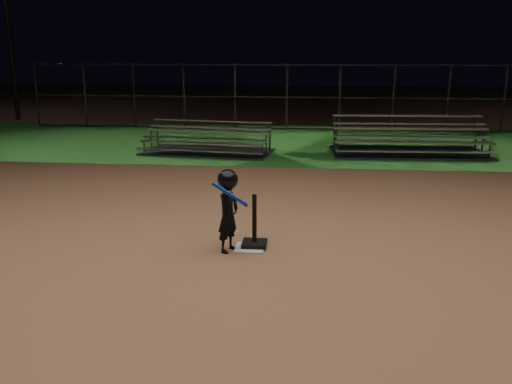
% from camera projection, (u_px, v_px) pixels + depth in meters
% --- Properties ---
extents(ground, '(80.00, 80.00, 0.00)m').
position_uv_depth(ground, '(250.00, 249.00, 8.39)').
color(ground, '#926042').
rests_on(ground, ground).
extents(grass_strip, '(60.00, 8.00, 0.01)m').
position_uv_depth(grass_strip, '(282.00, 142.00, 18.01)').
color(grass_strip, '#205E1E').
rests_on(grass_strip, ground).
extents(home_plate, '(0.45, 0.45, 0.02)m').
position_uv_depth(home_plate, '(250.00, 248.00, 8.39)').
color(home_plate, beige).
rests_on(home_plate, ground).
extents(batting_tee, '(0.38, 0.38, 0.83)m').
position_uv_depth(batting_tee, '(254.00, 236.00, 8.43)').
color(batting_tee, black).
rests_on(batting_tee, home_plate).
extents(child_batter, '(0.53, 0.50, 1.28)m').
position_uv_depth(child_batter, '(228.00, 208.00, 8.13)').
color(child_batter, black).
rests_on(child_batter, ground).
extents(bleacher_left, '(3.97, 2.30, 0.92)m').
position_uv_depth(bleacher_left, '(207.00, 147.00, 16.12)').
color(bleacher_left, '#B1B1B6').
rests_on(bleacher_left, ground).
extents(bleacher_right, '(4.53, 2.33, 1.09)m').
position_uv_depth(bleacher_right, '(409.00, 147.00, 15.94)').
color(bleacher_right, '#B6B6BB').
rests_on(bleacher_right, ground).
extents(backstop_fence, '(20.08, 0.08, 2.50)m').
position_uv_depth(backstop_fence, '(287.00, 97.00, 20.58)').
color(backstop_fence, '#38383D').
rests_on(backstop_fence, ground).
extents(light_pole_left, '(0.90, 0.53, 8.30)m').
position_uv_depth(light_pole_left, '(5.00, 2.00, 22.65)').
color(light_pole_left, '#2D2D30').
rests_on(light_pole_left, ground).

